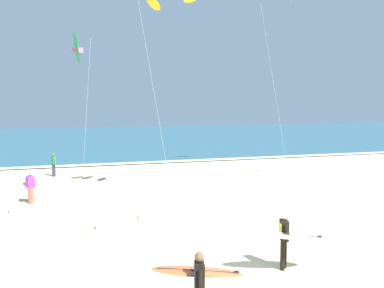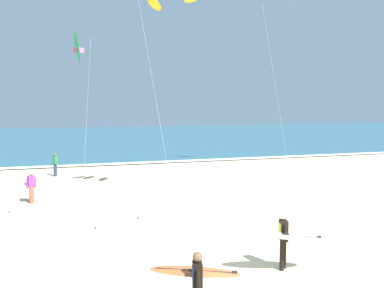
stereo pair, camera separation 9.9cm
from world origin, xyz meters
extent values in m
plane|color=beige|center=(0.00, 0.00, 0.00)|extent=(160.00, 160.00, 0.00)
cube|color=#2D6075|center=(0.00, 52.94, 0.04)|extent=(160.00, 60.00, 0.08)
cube|color=white|center=(0.00, 23.24, 0.09)|extent=(160.00, 1.16, 0.01)
cylinder|color=black|center=(0.91, 0.38, 0.44)|extent=(0.13, 0.13, 0.88)
cylinder|color=black|center=(1.05, 0.51, 0.44)|extent=(0.13, 0.13, 0.88)
cube|color=black|center=(0.98, 0.44, 1.18)|extent=(0.28, 0.38, 0.60)
cube|color=yellow|center=(0.88, 0.47, 1.22)|extent=(0.06, 0.20, 0.32)
sphere|color=beige|center=(0.98, 0.44, 1.60)|extent=(0.21, 0.21, 0.21)
cylinder|color=black|center=(0.92, 0.22, 1.29)|extent=(0.09, 0.09, 0.26)
cylinder|color=black|center=(0.84, 0.15, 1.16)|extent=(0.26, 0.14, 0.14)
cylinder|color=black|center=(1.04, 0.66, 1.14)|extent=(0.09, 0.09, 0.56)
ellipsoid|color=white|center=(0.89, 0.09, 1.12)|extent=(2.28, 1.09, 0.27)
cube|color=#333333|center=(0.89, 0.09, 1.16)|extent=(1.89, 0.50, 0.18)
cube|color=#262628|center=(1.79, -0.14, 1.05)|extent=(0.12, 0.04, 0.14)
cube|color=black|center=(-2.39, -1.83, 1.18)|extent=(0.27, 0.38, 0.60)
cube|color=blue|center=(-2.50, -1.80, 1.22)|extent=(0.06, 0.20, 0.32)
sphere|color=brown|center=(-2.39, -1.83, 1.60)|extent=(0.21, 0.21, 0.21)
cylinder|color=black|center=(-2.45, -2.05, 1.14)|extent=(0.09, 0.09, 0.56)
cylinder|color=black|center=(-2.34, -1.60, 1.29)|extent=(0.09, 0.09, 0.26)
cylinder|color=black|center=(-2.38, -1.50, 1.16)|extent=(0.26, 0.14, 0.14)
ellipsoid|color=orange|center=(-2.31, -1.48, 1.12)|extent=(2.14, 1.04, 0.26)
cube|color=#333333|center=(-2.31, -1.48, 1.16)|extent=(1.77, 0.43, 0.17)
cube|color=#262628|center=(-1.47, -1.67, 1.05)|extent=(0.12, 0.04, 0.14)
ellipsoid|color=yellow|center=(0.82, 9.33, 9.89)|extent=(1.15, 1.28, 0.56)
ellipsoid|color=yellow|center=(-0.72, 10.51, 9.89)|extent=(1.15, 1.28, 0.56)
cylinder|color=silver|center=(-1.09, 8.44, 4.95)|extent=(2.29, 2.98, 9.70)
cylinder|color=brown|center=(-2.23, 6.95, 0.05)|extent=(0.06, 0.06, 0.10)
cylinder|color=silver|center=(9.38, 16.37, 6.11)|extent=(2.06, 0.72, 12.03)
cylinder|color=brown|center=(8.36, 16.72, 0.05)|extent=(0.06, 0.06, 0.10)
cylinder|color=brown|center=(-7.65, 9.62, 0.05)|extent=(0.06, 0.06, 0.10)
cone|color=green|center=(-4.44, 10.48, 7.61)|extent=(0.46, 1.51, 1.48)
cube|color=pink|center=(-4.44, 10.48, 7.47)|extent=(0.53, 0.06, 0.24)
cylinder|color=silver|center=(-4.26, 8.26, 3.73)|extent=(0.37, 4.46, 7.26)
cylinder|color=brown|center=(-4.08, 6.04, 0.05)|extent=(0.06, 0.06, 0.10)
cylinder|color=#D8593F|center=(-6.84, 11.25, 0.42)|extent=(0.22, 0.22, 0.84)
cube|color=purple|center=(-6.84, 11.25, 1.11)|extent=(0.37, 0.32, 0.54)
sphere|color=tan|center=(-6.84, 11.25, 1.49)|extent=(0.20, 0.20, 0.20)
cylinder|color=purple|center=(-6.66, 11.36, 1.01)|extent=(0.08, 0.08, 0.50)
cylinder|color=purple|center=(-7.02, 11.15, 1.01)|extent=(0.08, 0.08, 0.50)
cylinder|color=#2D334C|center=(-5.98, 18.98, 0.42)|extent=(0.22, 0.22, 0.84)
cube|color=#339351|center=(-5.98, 18.98, 1.11)|extent=(0.33, 0.37, 0.54)
sphere|color=brown|center=(-5.98, 18.98, 1.49)|extent=(0.20, 0.20, 0.20)
cylinder|color=#339351|center=(-5.86, 18.80, 1.01)|extent=(0.08, 0.08, 0.50)
cylinder|color=#339351|center=(-6.10, 19.15, 1.01)|extent=(0.08, 0.08, 0.50)
camera|label=1|loc=(-5.00, -9.61, 4.80)|focal=37.28mm
camera|label=2|loc=(-4.90, -9.64, 4.80)|focal=37.28mm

